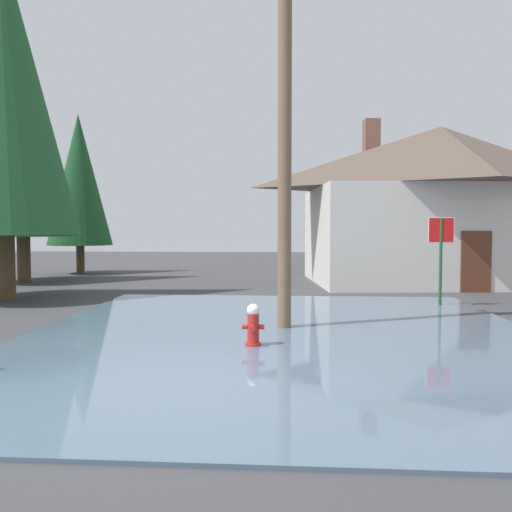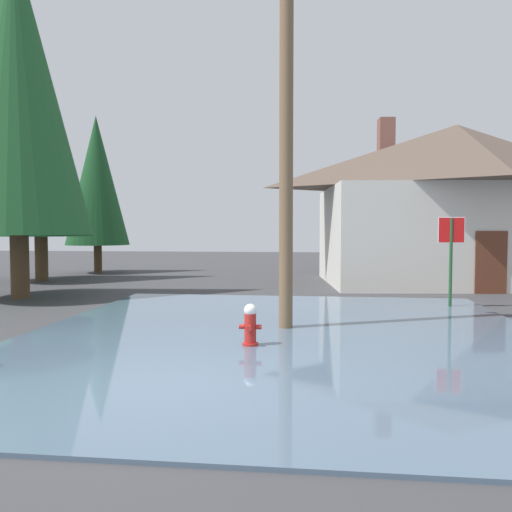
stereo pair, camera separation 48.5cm
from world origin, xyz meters
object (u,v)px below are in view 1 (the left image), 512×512
(house, at_px, (440,202))
(pine_tree_tall_left, at_px, (21,131))
(stop_sign_far, at_px, (441,244))
(pine_tree_short_left, at_px, (79,180))
(pine_tree_mid_left, at_px, (1,84))
(fire_hydrant, at_px, (253,326))
(utility_pole, at_px, (285,99))

(house, relative_size, pine_tree_tall_left, 1.10)
(stop_sign_far, xyz_separation_m, pine_tree_short_left, (-13.70, 9.43, 2.63))
(house, height_order, pine_tree_short_left, pine_tree_short_left)
(pine_tree_mid_left, bearing_deg, pine_tree_short_left, 99.36)
(fire_hydrant, bearing_deg, pine_tree_short_left, 121.99)
(utility_pole, distance_m, pine_tree_short_left, 16.07)
(pine_tree_tall_left, bearing_deg, house, 3.04)
(house, xyz_separation_m, pine_tree_tall_left, (-16.05, -0.85, 2.74))
(house, xyz_separation_m, pine_tree_short_left, (-15.40, 3.04, 1.22))
(pine_tree_tall_left, height_order, pine_tree_short_left, pine_tree_tall_left)
(pine_tree_tall_left, relative_size, pine_tree_short_left, 1.35)
(utility_pole, xyz_separation_m, house, (5.78, 9.84, -1.58))
(stop_sign_far, relative_size, pine_tree_short_left, 0.32)
(utility_pole, bearing_deg, house, 59.56)
(fire_hydrant, xyz_separation_m, utility_pole, (0.51, 1.71, 4.29))
(pine_tree_mid_left, bearing_deg, pine_tree_tall_left, 112.81)
(fire_hydrant, height_order, pine_tree_mid_left, pine_tree_mid_left)
(utility_pole, relative_size, pine_tree_tall_left, 0.91)
(stop_sign_far, height_order, pine_tree_mid_left, pine_tree_mid_left)
(fire_hydrant, xyz_separation_m, pine_tree_tall_left, (-9.76, 10.70, 5.45))
(house, bearing_deg, utility_pole, -120.44)
(house, xyz_separation_m, pine_tree_mid_left, (-13.93, -5.88, 3.12))
(pine_tree_mid_left, bearing_deg, fire_hydrant, -36.56)
(utility_pole, distance_m, pine_tree_tall_left, 13.69)
(utility_pole, height_order, house, utility_pole)
(pine_tree_tall_left, distance_m, pine_tree_short_left, 4.22)
(pine_tree_mid_left, xyz_separation_m, pine_tree_short_left, (-1.47, 8.92, -1.90))
(utility_pole, relative_size, pine_tree_short_left, 1.23)
(stop_sign_far, distance_m, pine_tree_tall_left, 15.93)
(fire_hydrant, height_order, utility_pole, utility_pole)
(pine_tree_mid_left, bearing_deg, utility_pole, -25.88)
(utility_pole, height_order, pine_tree_short_left, utility_pole)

